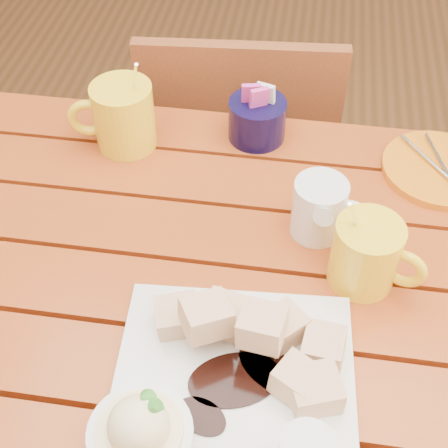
% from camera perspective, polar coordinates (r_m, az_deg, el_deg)
% --- Properties ---
extents(table, '(1.20, 0.79, 0.75)m').
position_cam_1_polar(table, '(0.91, -0.28, -10.85)').
color(table, '#8C3712').
rests_on(table, ground).
extents(dessert_plate, '(0.30, 0.30, 0.11)m').
position_cam_1_polar(dessert_plate, '(0.71, -0.54, -15.37)').
color(dessert_plate, white).
rests_on(dessert_plate, table).
extents(coffee_mug_left, '(0.14, 0.10, 0.16)m').
position_cam_1_polar(coffee_mug_left, '(1.02, -9.31, 9.78)').
color(coffee_mug_left, yellow).
rests_on(coffee_mug_left, table).
extents(coffee_mug_right, '(0.12, 0.09, 0.15)m').
position_cam_1_polar(coffee_mug_right, '(0.82, 12.99, -2.69)').
color(coffee_mug_right, yellow).
rests_on(coffee_mug_right, table).
extents(cream_pitcher, '(0.11, 0.09, 0.09)m').
position_cam_1_polar(cream_pitcher, '(0.87, 8.82, 1.48)').
color(cream_pitcher, white).
rests_on(cream_pitcher, table).
extents(sugar_caddy, '(0.09, 0.09, 0.10)m').
position_cam_1_polar(sugar_caddy, '(1.03, 3.05, 9.60)').
color(sugar_caddy, black).
rests_on(sugar_caddy, table).
extents(orange_saucer, '(0.18, 0.18, 0.02)m').
position_cam_1_polar(orange_saucer, '(1.04, 19.15, 4.77)').
color(orange_saucer, orange).
rests_on(orange_saucer, table).
extents(chair_far, '(0.42, 0.42, 0.83)m').
position_cam_1_polar(chair_far, '(1.44, 1.44, 5.62)').
color(chair_far, brown).
rests_on(chair_far, ground).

